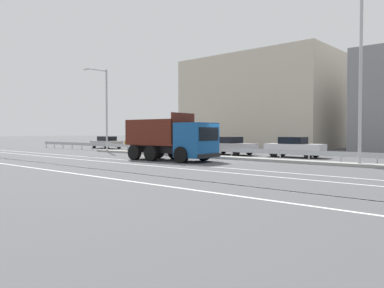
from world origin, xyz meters
TOP-DOWN VIEW (x-y plane):
  - ground_plane at (0.00, 0.00)m, footprint 320.00×320.00m
  - lane_strip_0 at (-2.77, -3.33)m, footprint 60.08×0.16m
  - lane_strip_1 at (-2.77, -5.18)m, footprint 60.08×0.16m
  - lane_strip_2 at (-2.77, -8.38)m, footprint 60.08×0.16m
  - lane_strip_3 at (-2.77, -8.36)m, footprint 60.08×0.16m
  - lane_strip_4 at (-2.77, -10.31)m, footprint 60.08×0.16m
  - median_island at (0.00, 2.39)m, footprint 33.05×1.10m
  - median_guardrail at (-0.00, 3.26)m, footprint 60.08×0.09m
  - dump_truck at (-1.87, -1.45)m, footprint 6.73×3.20m
  - median_road_sign at (-7.56, 2.39)m, footprint 0.70×0.16m
  - street_lamp_0 at (-15.52, 2.12)m, footprint 0.71×2.42m
  - street_lamp_1 at (8.53, 2.21)m, footprint 0.71×2.70m
  - parked_car_0 at (-21.89, 6.80)m, footprint 4.58×2.03m
  - parked_car_1 at (-15.45, 7.09)m, footprint 4.50×2.00m
  - parked_car_2 at (-9.24, 7.26)m, footprint 4.50×1.87m
  - parked_car_3 at (-3.60, 6.53)m, footprint 4.91×2.24m
  - parked_car_4 at (2.16, 7.18)m, footprint 4.54×2.13m
  - background_building_0 at (-11.14, 24.59)m, footprint 19.78×12.49m

SIDE VIEW (x-z plane):
  - ground_plane at x=0.00m, z-range 0.00..0.00m
  - lane_strip_0 at x=-2.77m, z-range 0.00..0.01m
  - lane_strip_1 at x=-2.77m, z-range 0.00..0.01m
  - lane_strip_2 at x=-2.77m, z-range 0.00..0.01m
  - lane_strip_3 at x=-2.77m, z-range 0.00..0.01m
  - lane_strip_4 at x=-2.77m, z-range 0.00..0.01m
  - median_island at x=0.00m, z-range 0.00..0.18m
  - median_guardrail at x=0.00m, z-range 0.18..0.96m
  - parked_car_1 at x=-15.45m, z-range 0.03..1.41m
  - parked_car_0 at x=-21.89m, z-range 0.00..1.45m
  - parked_car_2 at x=-9.24m, z-range 0.00..1.50m
  - parked_car_3 at x=-3.60m, z-range 0.00..1.55m
  - parked_car_4 at x=2.16m, z-range 0.00..1.58m
  - median_road_sign at x=-7.56m, z-range 0.05..2.43m
  - dump_truck at x=-1.87m, z-range -0.34..2.91m
  - street_lamp_0 at x=-15.52m, z-range 0.50..8.63m
  - street_lamp_1 at x=8.53m, z-range 0.55..10.66m
  - background_building_0 at x=-11.14m, z-range 0.00..11.84m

